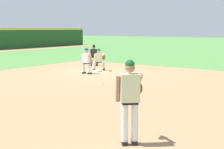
{
  "coord_description": "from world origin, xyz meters",
  "views": [
    {
      "loc": [
        -14.32,
        -11.29,
        2.49
      ],
      "look_at": [
        -6.17,
        -5.48,
        1.03
      ],
      "focal_mm": 50.0,
      "sensor_mm": 36.0,
      "label": 1
    }
  ],
  "objects": [
    {
      "name": "first_baseman",
      "position": [
        0.59,
        0.28,
        0.73
      ],
      "size": [
        0.76,
        1.08,
        1.34
      ],
      "color": "black",
      "rests_on": "ground"
    },
    {
      "name": "ground_plane",
      "position": [
        0.0,
        0.0,
        0.0
      ],
      "size": [
        160.0,
        160.0,
        0.0
      ],
      "primitive_type": "plane",
      "color": "#518942"
    },
    {
      "name": "first_base_bag",
      "position": [
        0.0,
        0.0,
        0.04
      ],
      "size": [
        0.38,
        0.38,
        0.09
      ],
      "primitive_type": "cube",
      "color": "white",
      "rests_on": "ground"
    },
    {
      "name": "pitcher",
      "position": [
        -8.78,
        -7.82,
        1.06
      ],
      "size": [
        0.85,
        0.56,
        1.86
      ],
      "color": "black",
      "rests_on": "ground"
    },
    {
      "name": "umpire",
      "position": [
        2.2,
        1.99,
        0.79
      ],
      "size": [
        0.66,
        0.68,
        1.46
      ],
      "color": "black",
      "rests_on": "ground"
    },
    {
      "name": "baserunner",
      "position": [
        -1.01,
        -0.06,
        0.79
      ],
      "size": [
        0.46,
        0.61,
        1.46
      ],
      "color": "black",
      "rests_on": "ground"
    },
    {
      "name": "baseball",
      "position": [
        -3.25,
        -2.86,
        0.04
      ],
      "size": [
        0.07,
        0.07,
        0.07
      ],
      "primitive_type": "sphere",
      "color": "white",
      "rests_on": "ground"
    },
    {
      "name": "infield_dirt_patch",
      "position": [
        -4.41,
        -3.92,
        0.0
      ],
      "size": [
        18.0,
        18.0,
        0.01
      ],
      "primitive_type": "cube",
      "color": "#A87F56",
      "rests_on": "ground"
    }
  ]
}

